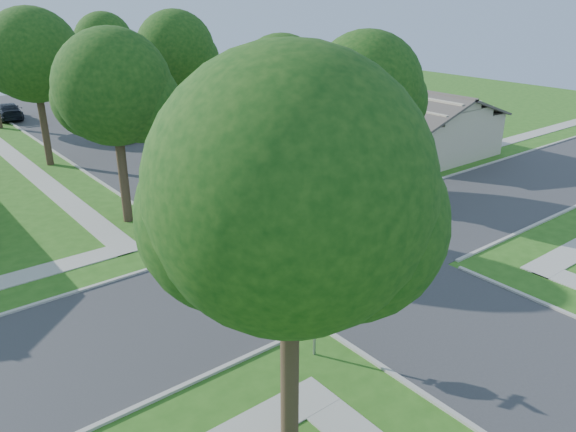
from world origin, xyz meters
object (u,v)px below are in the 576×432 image
at_px(tree_e_mid, 176,53).
at_px(car_curb_east, 117,131).
at_px(tree_w_near, 115,93).
at_px(house_ne_far, 246,91).
at_px(tree_e_near, 282,83).
at_px(stop_sign_sw, 315,296).
at_px(tree_w_mid, 34,60).
at_px(car_driveway, 340,180).
at_px(house_ne_near, 390,124).
at_px(tree_e_far, 105,44).
at_px(tree_sw_corner, 292,203).
at_px(tree_ne_corner, 367,93).
at_px(stop_sign_ne, 333,165).
at_px(car_curb_west, 8,111).

distance_m(tree_e_mid, car_curb_east, 7.45).
bearing_deg(tree_w_near, house_ne_far, 44.09).
distance_m(tree_e_near, tree_w_near, 9.41).
relative_size(stop_sign_sw, tree_w_mid, 0.31).
height_order(tree_w_near, car_driveway, tree_w_near).
distance_m(stop_sign_sw, tree_w_near, 14.30).
relative_size(tree_e_near, house_ne_near, 0.61).
relative_size(tree_e_mid, house_ne_near, 0.68).
bearing_deg(tree_e_far, stop_sign_sw, -103.73).
xyz_separation_m(stop_sign_sw, tree_sw_corner, (-2.74, -2.29, 4.23)).
bearing_deg(car_driveway, tree_e_near, 4.89).
xyz_separation_m(tree_e_near, car_driveway, (1.25, -3.51, -4.88)).
bearing_deg(tree_e_near, tree_ne_corner, -71.47).
relative_size(stop_sign_ne, car_driveway, 0.64).
bearing_deg(car_driveway, tree_w_near, 57.06).
bearing_deg(tree_e_far, tree_w_near, -110.60).
bearing_deg(car_driveway, tree_e_far, -12.21).
distance_m(tree_w_mid, tree_sw_corner, 28.14).
height_order(tree_e_mid, house_ne_far, tree_e_mid).
xyz_separation_m(tree_e_mid, tree_w_mid, (-9.40, 0.00, 0.24)).
distance_m(tree_e_far, tree_w_mid, 16.05).
relative_size(tree_e_mid, car_driveway, 1.98).
height_order(tree_e_far, tree_w_mid, tree_w_mid).
bearing_deg(tree_e_far, car_driveway, -87.50).
relative_size(tree_w_near, car_driveway, 1.93).
relative_size(house_ne_near, car_curb_east, 3.56).
distance_m(stop_sign_ne, car_driveway, 1.98).
height_order(tree_w_near, tree_sw_corner, tree_sw_corner).
distance_m(tree_e_far, car_curb_east, 11.56).
bearing_deg(stop_sign_ne, tree_w_near, 155.26).
xyz_separation_m(tree_e_far, house_ne_near, (11.24, -23.01, -4.46)).
xyz_separation_m(tree_e_mid, tree_w_near, (-9.40, -12.00, -0.14)).
height_order(stop_sign_sw, tree_w_mid, tree_w_mid).
bearing_deg(tree_w_mid, house_ne_far, 21.17).
height_order(stop_sign_ne, tree_e_near, tree_e_near).
xyz_separation_m(tree_w_near, car_driveway, (10.64, -3.51, -5.35)).
height_order(tree_e_mid, tree_ne_corner, tree_e_mid).
height_order(tree_e_near, tree_e_far, tree_e_far).
height_order(tree_w_mid, car_curb_west, tree_w_mid).
bearing_deg(tree_w_mid, tree_e_near, -51.95).
bearing_deg(house_ne_near, house_ne_far, 90.00).
distance_m(stop_sign_sw, house_ne_far, 39.55).
relative_size(tree_e_near, tree_w_mid, 0.87).
xyz_separation_m(tree_w_mid, car_driveway, (10.64, -15.51, -5.72)).
bearing_deg(car_curb_east, car_driveway, -80.22).
xyz_separation_m(tree_ne_corner, house_ne_far, (9.63, 24.79, -4.08)).
relative_size(tree_e_mid, tree_ne_corner, 1.06).
xyz_separation_m(stop_sign_sw, house_ne_far, (20.69, 33.70, -0.51)).
relative_size(tree_e_mid, tree_w_near, 1.03).
height_order(stop_sign_ne, house_ne_far, house_ne_far).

